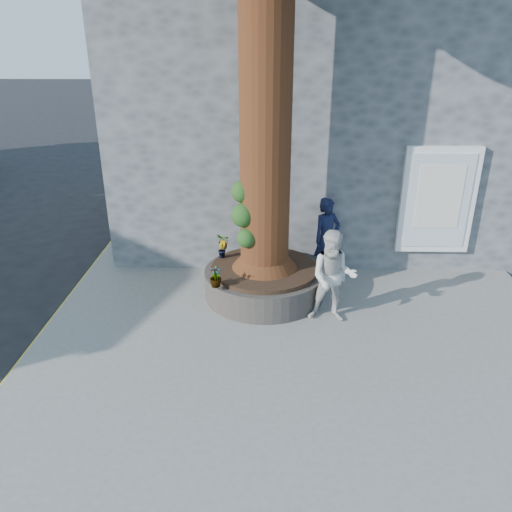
{
  "coord_description": "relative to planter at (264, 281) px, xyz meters",
  "views": [
    {
      "loc": [
        0.83,
        -6.65,
        4.72
      ],
      "look_at": [
        0.65,
        1.28,
        1.25
      ],
      "focal_mm": 35.0,
      "sensor_mm": 36.0,
      "label": 1
    }
  ],
  "objects": [
    {
      "name": "pavement",
      "position": [
        0.7,
        -1.0,
        -0.35
      ],
      "size": [
        9.0,
        8.0,
        0.12
      ],
      "primitive_type": "cube",
      "color": "slate",
      "rests_on": "ground"
    },
    {
      "name": "plant_b",
      "position": [
        -0.85,
        0.43,
        0.48
      ],
      "size": [
        0.23,
        0.23,
        0.34
      ],
      "primitive_type": "imported",
      "rotation": [
        0.0,
        0.0,
        1.85
      ],
      "color": "gray",
      "rests_on": "planter"
    },
    {
      "name": "shopping_bag",
      "position": [
        1.57,
        0.68,
        -0.15
      ],
      "size": [
        0.22,
        0.16,
        0.28
      ],
      "primitive_type": "cube",
      "rotation": [
        0.0,
        0.0,
        -0.2
      ],
      "color": "white",
      "rests_on": "pavement"
    },
    {
      "name": "woman",
      "position": [
        1.19,
        -0.92,
        0.55
      ],
      "size": [
        0.88,
        0.72,
        1.68
      ],
      "primitive_type": "imported",
      "rotation": [
        0.0,
        0.0,
        -0.1
      ],
      "color": "beige",
      "rests_on": "pavement"
    },
    {
      "name": "man",
      "position": [
        1.26,
        0.82,
        0.56
      ],
      "size": [
        0.75,
        0.68,
        1.71
      ],
      "primitive_type": "imported",
      "rotation": [
        0.0,
        0.0,
        0.55
      ],
      "color": "#121733",
      "rests_on": "pavement"
    },
    {
      "name": "planter",
      "position": [
        0.0,
        0.0,
        0.0
      ],
      "size": [
        2.3,
        2.3,
        0.6
      ],
      "color": "black",
      "rests_on": "pavement"
    },
    {
      "name": "ground",
      "position": [
        -0.8,
        -2.0,
        -0.41
      ],
      "size": [
        120.0,
        120.0,
        0.0
      ],
      "primitive_type": "plane",
      "color": "black",
      "rests_on": "ground"
    },
    {
      "name": "plant_d",
      "position": [
        -0.85,
        0.85,
        0.47
      ],
      "size": [
        0.35,
        0.37,
        0.33
      ],
      "primitive_type": "imported",
      "rotation": [
        0.0,
        0.0,
        5.04
      ],
      "color": "gray",
      "rests_on": "planter"
    },
    {
      "name": "plant_a",
      "position": [
        -0.85,
        -0.73,
        0.47
      ],
      "size": [
        0.18,
        0.13,
        0.32
      ],
      "primitive_type": "imported",
      "rotation": [
        0.0,
        0.0,
        0.11
      ],
      "color": "gray",
      "rests_on": "planter"
    },
    {
      "name": "stone_shop",
      "position": [
        1.7,
        5.2,
        2.75
      ],
      "size": [
        10.3,
        8.3,
        6.3
      ],
      "color": "#4F5254",
      "rests_on": "ground"
    },
    {
      "name": "yellow_line",
      "position": [
        -3.85,
        -1.0,
        -0.41
      ],
      "size": [
        0.1,
        30.0,
        0.01
      ],
      "primitive_type": "cube",
      "color": "yellow",
      "rests_on": "ground"
    },
    {
      "name": "plant_c",
      "position": [
        -0.85,
        -0.85,
        0.5
      ],
      "size": [
        0.21,
        0.21,
        0.38
      ],
      "primitive_type": "imported",
      "rotation": [
        0.0,
        0.0,
        3.15
      ],
      "color": "gray",
      "rests_on": "planter"
    }
  ]
}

